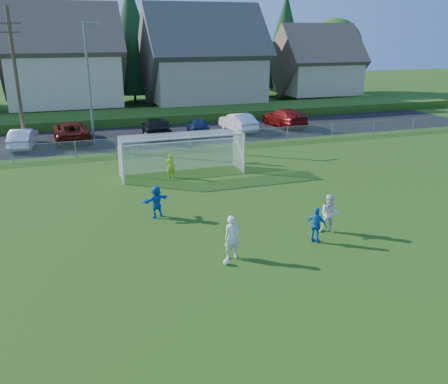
# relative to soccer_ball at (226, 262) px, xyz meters

# --- Properties ---
(ground) EXTENTS (160.00, 160.00, 0.00)m
(ground) POSITION_rel_soccer_ball_xyz_m (1.31, -3.87, -0.11)
(ground) COLOR #193D0C
(ground) RESTS_ON ground
(asphalt_lot) EXTENTS (60.00, 60.00, 0.00)m
(asphalt_lot) POSITION_rel_soccer_ball_xyz_m (1.31, 23.63, -0.10)
(asphalt_lot) COLOR black
(asphalt_lot) RESTS_ON ground
(grass_embankment) EXTENTS (70.00, 6.00, 0.80)m
(grass_embankment) POSITION_rel_soccer_ball_xyz_m (1.31, 31.13, 0.29)
(grass_embankment) COLOR #1E420F
(grass_embankment) RESTS_ON ground
(soccer_ball) EXTENTS (0.22, 0.22, 0.22)m
(soccer_ball) POSITION_rel_soccer_ball_xyz_m (0.00, 0.00, 0.00)
(soccer_ball) COLOR white
(soccer_ball) RESTS_ON ground
(player_white_a) EXTENTS (0.64, 0.44, 1.71)m
(player_white_a) POSITION_rel_soccer_ball_xyz_m (0.40, 0.46, 0.75)
(player_white_a) COLOR silver
(player_white_a) RESTS_ON ground
(player_white_b) EXTENTS (1.04, 0.96, 1.72)m
(player_white_b) POSITION_rel_soccer_ball_xyz_m (5.17, 1.39, 0.75)
(player_white_b) COLOR silver
(player_white_b) RESTS_ON ground
(player_blue_a) EXTENTS (0.87, 0.89, 1.50)m
(player_blue_a) POSITION_rel_soccer_ball_xyz_m (4.16, 0.73, 0.64)
(player_blue_a) COLOR blue
(player_blue_a) RESTS_ON ground
(player_blue_b) EXTENTS (1.49, 0.96, 1.54)m
(player_blue_b) POSITION_rel_soccer_ball_xyz_m (-1.52, 5.61, 0.66)
(player_blue_b) COLOR blue
(player_blue_b) RESTS_ON ground
(goalkeeper) EXTENTS (0.58, 0.45, 1.42)m
(goalkeeper) POSITION_rel_soccer_ball_xyz_m (0.49, 11.63, 0.60)
(goalkeeper) COLOR #A2D719
(goalkeeper) RESTS_ON ground
(car_b) EXTENTS (2.06, 4.53, 1.44)m
(car_b) POSITION_rel_soccer_ball_xyz_m (-8.25, 22.54, 0.61)
(car_b) COLOR white
(car_b) RESTS_ON ground
(car_c) EXTENTS (2.83, 5.71, 1.56)m
(car_c) POSITION_rel_soccer_ball_xyz_m (-4.78, 23.73, 0.67)
(car_c) COLOR #59140A
(car_c) RESTS_ON ground
(car_d) EXTENTS (2.85, 5.67, 1.58)m
(car_d) POSITION_rel_soccer_ball_xyz_m (1.83, 22.89, 0.68)
(car_d) COLOR black
(car_d) RESTS_ON ground
(car_e) EXTENTS (2.20, 4.31, 1.40)m
(car_e) POSITION_rel_soccer_ball_xyz_m (5.44, 23.18, 0.59)
(car_e) COLOR #132342
(car_e) RESTS_ON ground
(car_f) EXTENTS (2.15, 4.86, 1.55)m
(car_f) POSITION_rel_soccer_ball_xyz_m (9.08, 23.29, 0.67)
(car_f) COLOR white
(car_f) RESTS_ON ground
(car_g) EXTENTS (2.72, 5.75, 1.62)m
(car_g) POSITION_rel_soccer_ball_xyz_m (13.79, 23.93, 0.70)
(car_g) COLOR maroon
(car_g) RESTS_ON ground
(soccer_goal) EXTENTS (7.42, 1.90, 2.50)m
(soccer_goal) POSITION_rel_soccer_ball_xyz_m (1.31, 12.18, 1.52)
(soccer_goal) COLOR white
(soccer_goal) RESTS_ON ground
(chainlink_fence) EXTENTS (52.06, 0.06, 1.20)m
(chainlink_fence) POSITION_rel_soccer_ball_xyz_m (1.31, 18.13, 0.52)
(chainlink_fence) COLOR gray
(chainlink_fence) RESTS_ON ground
(streetlight) EXTENTS (1.38, 0.18, 9.00)m
(streetlight) POSITION_rel_soccer_ball_xyz_m (-3.14, 22.13, 4.73)
(streetlight) COLOR slate
(streetlight) RESTS_ON ground
(utility_pole) EXTENTS (1.60, 0.26, 10.00)m
(utility_pole) POSITION_rel_soccer_ball_xyz_m (-8.19, 23.13, 5.04)
(utility_pole) COLOR #473321
(utility_pole) RESTS_ON ground
(houses_row) EXTENTS (53.90, 11.45, 13.27)m
(houses_row) POSITION_rel_soccer_ball_xyz_m (3.28, 38.59, 7.22)
(houses_row) COLOR tan
(houses_row) RESTS_ON ground
(tree_row) EXTENTS (65.98, 12.36, 13.80)m
(tree_row) POSITION_rel_soccer_ball_xyz_m (2.35, 44.86, 6.80)
(tree_row) COLOR #382616
(tree_row) RESTS_ON ground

